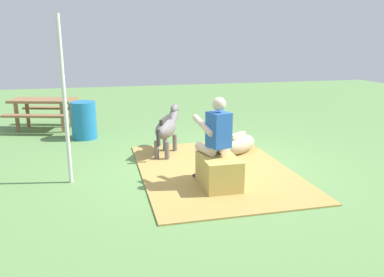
{
  "coord_description": "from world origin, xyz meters",
  "views": [
    {
      "loc": [
        -6.23,
        1.78,
        2.18
      ],
      "look_at": [
        -0.13,
        0.3,
        0.55
      ],
      "focal_mm": 36.31,
      "sensor_mm": 36.0,
      "label": 1
    }
  ],
  "objects_px": {
    "pony_lying": "(237,145)",
    "water_barrel": "(84,120)",
    "hay_bale": "(219,172)",
    "tent_pole_left": "(65,102)",
    "person_seated": "(214,137)",
    "picnic_bench": "(44,106)",
    "pony_standing": "(167,128)"
  },
  "relations": [
    {
      "from": "pony_lying",
      "to": "water_barrel",
      "type": "height_order",
      "value": "water_barrel"
    },
    {
      "from": "pony_lying",
      "to": "water_barrel",
      "type": "distance_m",
      "value": 3.5
    },
    {
      "from": "hay_bale",
      "to": "pony_standing",
      "type": "bearing_deg",
      "value": 13.36
    },
    {
      "from": "pony_lying",
      "to": "person_seated",
      "type": "bearing_deg",
      "value": 147.41
    },
    {
      "from": "person_seated",
      "to": "tent_pole_left",
      "type": "height_order",
      "value": "tent_pole_left"
    },
    {
      "from": "pony_lying",
      "to": "tent_pole_left",
      "type": "bearing_deg",
      "value": 104.79
    },
    {
      "from": "hay_bale",
      "to": "water_barrel",
      "type": "height_order",
      "value": "water_barrel"
    },
    {
      "from": "water_barrel",
      "to": "picnic_bench",
      "type": "height_order",
      "value": "water_barrel"
    },
    {
      "from": "hay_bale",
      "to": "picnic_bench",
      "type": "distance_m",
      "value": 5.55
    },
    {
      "from": "pony_standing",
      "to": "pony_lying",
      "type": "bearing_deg",
      "value": -104.42
    },
    {
      "from": "person_seated",
      "to": "pony_lying",
      "type": "relative_size",
      "value": 1.11
    },
    {
      "from": "hay_bale",
      "to": "tent_pole_left",
      "type": "xyz_separation_m",
      "value": [
        0.75,
        2.17,
        1.02
      ]
    },
    {
      "from": "person_seated",
      "to": "water_barrel",
      "type": "height_order",
      "value": "person_seated"
    },
    {
      "from": "hay_bale",
      "to": "pony_standing",
      "type": "distance_m",
      "value": 1.95
    },
    {
      "from": "water_barrel",
      "to": "tent_pole_left",
      "type": "bearing_deg",
      "value": 176.98
    },
    {
      "from": "tent_pole_left",
      "to": "water_barrel",
      "type": "bearing_deg",
      "value": -3.02
    },
    {
      "from": "person_seated",
      "to": "water_barrel",
      "type": "distance_m",
      "value": 3.92
    },
    {
      "from": "pony_standing",
      "to": "hay_bale",
      "type": "bearing_deg",
      "value": -166.64
    },
    {
      "from": "water_barrel",
      "to": "tent_pole_left",
      "type": "height_order",
      "value": "tent_pole_left"
    },
    {
      "from": "picnic_bench",
      "to": "pony_lying",
      "type": "bearing_deg",
      "value": -129.12
    },
    {
      "from": "pony_standing",
      "to": "picnic_bench",
      "type": "bearing_deg",
      "value": 42.33
    },
    {
      "from": "hay_bale",
      "to": "tent_pole_left",
      "type": "height_order",
      "value": "tent_pole_left"
    },
    {
      "from": "pony_lying",
      "to": "hay_bale",
      "type": "bearing_deg",
      "value": 151.08
    },
    {
      "from": "hay_bale",
      "to": "water_barrel",
      "type": "relative_size",
      "value": 0.92
    },
    {
      "from": "hay_bale",
      "to": "water_barrel",
      "type": "bearing_deg",
      "value": 29.92
    },
    {
      "from": "hay_bale",
      "to": "pony_lying",
      "type": "xyz_separation_m",
      "value": [
        1.55,
        -0.85,
        -0.05
      ]
    },
    {
      "from": "hay_bale",
      "to": "person_seated",
      "type": "xyz_separation_m",
      "value": [
        0.16,
        0.03,
        0.51
      ]
    },
    {
      "from": "picnic_bench",
      "to": "person_seated",
      "type": "bearing_deg",
      "value": -146.75
    },
    {
      "from": "pony_standing",
      "to": "water_barrel",
      "type": "distance_m",
      "value": 2.28
    },
    {
      "from": "water_barrel",
      "to": "person_seated",
      "type": "bearing_deg",
      "value": -149.31
    },
    {
      "from": "pony_lying",
      "to": "tent_pole_left",
      "type": "relative_size",
      "value": 0.48
    },
    {
      "from": "water_barrel",
      "to": "picnic_bench",
      "type": "relative_size",
      "value": 0.46
    }
  ]
}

